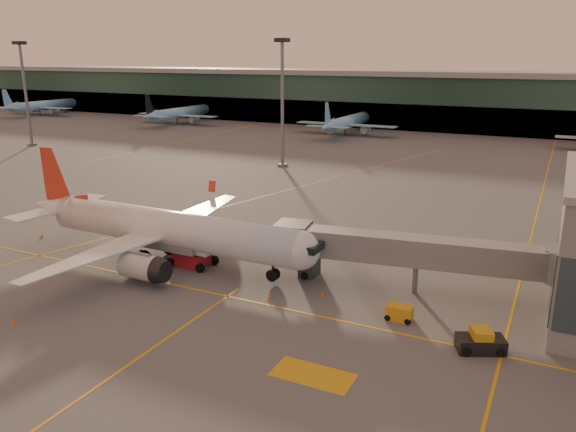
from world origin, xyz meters
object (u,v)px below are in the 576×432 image
at_px(gpu_cart, 400,313).
at_px(pushback_tug, 481,342).
at_px(catering_truck, 190,241).
at_px(main_airplane, 162,229).

relative_size(gpu_cart, pushback_tug, 0.57).
distance_m(catering_truck, gpu_cart, 24.66).
xyz_separation_m(catering_truck, gpu_cart, (24.39, -2.89, -2.19)).
bearing_deg(catering_truck, gpu_cart, -5.00).
relative_size(main_airplane, gpu_cart, 16.61).
relative_size(catering_truck, gpu_cart, 2.80).
bearing_deg(pushback_tug, catering_truck, 146.10).
relative_size(main_airplane, pushback_tug, 9.42).
bearing_deg(main_airplane, gpu_cart, -4.90).
relative_size(catering_truck, pushback_tug, 1.59).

